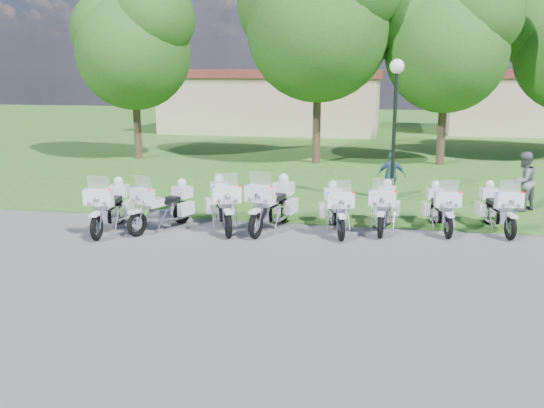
% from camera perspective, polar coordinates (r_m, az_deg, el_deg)
% --- Properties ---
extents(ground, '(100.00, 100.00, 0.00)m').
position_cam_1_polar(ground, '(13.91, 2.56, -5.05)').
color(ground, '#55555A').
rests_on(ground, ground).
extents(grass_lawn, '(100.00, 48.00, 0.01)m').
position_cam_1_polar(grass_lawn, '(40.37, 8.38, 6.57)').
color(grass_lawn, '#2E561B').
rests_on(grass_lawn, ground).
extents(motorcycle_0, '(0.92, 2.39, 1.60)m').
position_cam_1_polar(motorcycle_0, '(16.59, -15.00, -0.14)').
color(motorcycle_0, black).
rests_on(motorcycle_0, ground).
extents(motorcycle_1, '(1.34, 2.15, 1.54)m').
position_cam_1_polar(motorcycle_1, '(16.44, -10.15, -0.11)').
color(motorcycle_1, black).
rests_on(motorcycle_1, ground).
extents(motorcycle_2, '(1.39, 2.29, 1.64)m').
position_cam_1_polar(motorcycle_2, '(16.29, -4.65, 0.07)').
color(motorcycle_2, black).
rests_on(motorcycle_2, ground).
extents(motorcycle_3, '(1.17, 2.48, 1.69)m').
position_cam_1_polar(motorcycle_3, '(16.15, 0.04, 0.08)').
color(motorcycle_3, black).
rests_on(motorcycle_3, ground).
extents(motorcycle_4, '(1.07, 2.22, 1.51)m').
position_cam_1_polar(motorcycle_4, '(16.02, 6.05, -0.37)').
color(motorcycle_4, black).
rests_on(motorcycle_4, ground).
extents(motorcycle_5, '(0.83, 2.25, 1.51)m').
position_cam_1_polar(motorcycle_5, '(16.41, 10.54, -0.20)').
color(motorcycle_5, black).
rests_on(motorcycle_5, ground).
extents(motorcycle_6, '(0.94, 2.17, 1.46)m').
position_cam_1_polar(motorcycle_6, '(16.73, 15.57, -0.27)').
color(motorcycle_6, black).
rests_on(motorcycle_6, ground).
extents(motorcycle_7, '(1.01, 2.21, 1.50)m').
position_cam_1_polar(motorcycle_7, '(17.09, 20.48, -0.30)').
color(motorcycle_7, black).
rests_on(motorcycle_7, ground).
extents(lamp_post, '(0.44, 0.44, 4.50)m').
position_cam_1_polar(lamp_post, '(19.14, 11.56, 9.86)').
color(lamp_post, black).
rests_on(lamp_post, ground).
extents(tree_0, '(6.12, 5.23, 8.17)m').
position_cam_1_polar(tree_0, '(29.47, -12.99, 14.67)').
color(tree_0, '#38281C').
rests_on(tree_0, ground).
extents(tree_1, '(7.25, 6.19, 9.67)m').
position_cam_1_polar(tree_1, '(27.46, 4.28, 17.20)').
color(tree_1, '#38281C').
rests_on(tree_1, ground).
extents(tree_2, '(6.12, 5.22, 8.16)m').
position_cam_1_polar(tree_2, '(27.86, 16.05, 14.63)').
color(tree_2, '#38281C').
rests_on(tree_2, ground).
extents(building_west, '(14.56, 8.32, 4.10)m').
position_cam_1_polar(building_west, '(41.92, 0.21, 9.75)').
color(building_west, '#C1B08B').
rests_on(building_west, ground).
extents(building_east, '(11.44, 7.28, 4.10)m').
position_cam_1_polar(building_east, '(44.09, 23.28, 8.88)').
color(building_east, '#C1B08B').
rests_on(building_east, ground).
extents(bystander_b, '(1.10, 1.09, 1.79)m').
position_cam_1_polar(bystander_b, '(19.67, 22.57, 1.95)').
color(bystander_b, slate).
rests_on(bystander_b, ground).
extents(bystander_c, '(0.93, 0.42, 1.56)m').
position_cam_1_polar(bystander_c, '(20.19, 11.16, 2.61)').
color(bystander_c, '#366281').
rests_on(bystander_c, ground).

